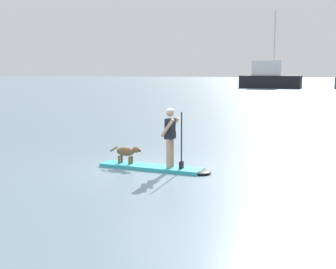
% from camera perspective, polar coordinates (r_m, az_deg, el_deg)
% --- Properties ---
extents(ground_plane, '(400.00, 400.00, 0.00)m').
position_cam_1_polar(ground_plane, '(13.25, -2.19, -4.38)').
color(ground_plane, slate).
extents(paddleboard, '(3.44, 1.05, 0.10)m').
position_cam_1_polar(paddleboard, '(13.15, -1.29, -4.25)').
color(paddleboard, '#33B2BF').
rests_on(paddleboard, ground_plane).
extents(person_paddler, '(0.63, 0.52, 1.70)m').
position_cam_1_polar(person_paddler, '(12.81, 0.33, 0.14)').
color(person_paddler, tan).
rests_on(person_paddler, paddleboard).
extents(dog, '(1.05, 0.29, 0.53)m').
position_cam_1_polar(dog, '(13.51, -5.22, -2.23)').
color(dog, brown).
rests_on(dog, paddleboard).
extents(moored_boat_starboard, '(10.42, 4.31, 12.75)m').
position_cam_1_polar(moored_boat_starboard, '(78.55, 12.67, 7.01)').
color(moored_boat_starboard, black).
rests_on(moored_boat_starboard, ground_plane).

